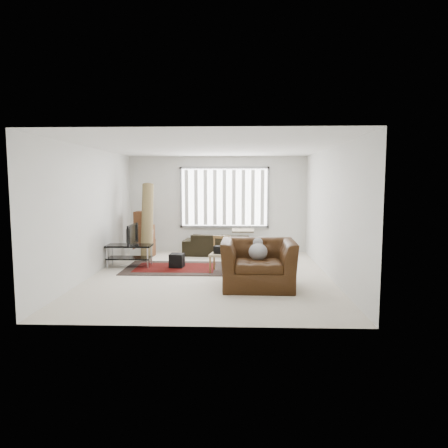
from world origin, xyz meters
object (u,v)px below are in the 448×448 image
object	(u,v)px
sofa	(221,241)
armchair	(258,260)
moving_boxes	(144,236)
tv_stand	(129,251)
side_chair	(220,253)

from	to	relation	value
sofa	armchair	xyz separation A→B (m)	(0.84, -3.32, 0.12)
moving_boxes	tv_stand	bearing A→B (deg)	-91.66
moving_boxes	side_chair	size ratio (longest dim) A/B	1.54
sofa	side_chair	world-z (taller)	side_chair
moving_boxes	armchair	size ratio (longest dim) A/B	0.87
side_chair	tv_stand	bearing A→B (deg)	178.09
side_chair	armchair	distance (m)	1.45
moving_boxes	sofa	distance (m)	2.08
side_chair	moving_boxes	bearing A→B (deg)	150.37
tv_stand	sofa	xyz separation A→B (m)	(2.09, 1.61, 0.01)
armchair	moving_boxes	bearing A→B (deg)	134.43
tv_stand	sofa	distance (m)	2.64
sofa	armchair	world-z (taller)	armchair
tv_stand	armchair	size ratio (longest dim) A/B	0.75
tv_stand	armchair	distance (m)	3.39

